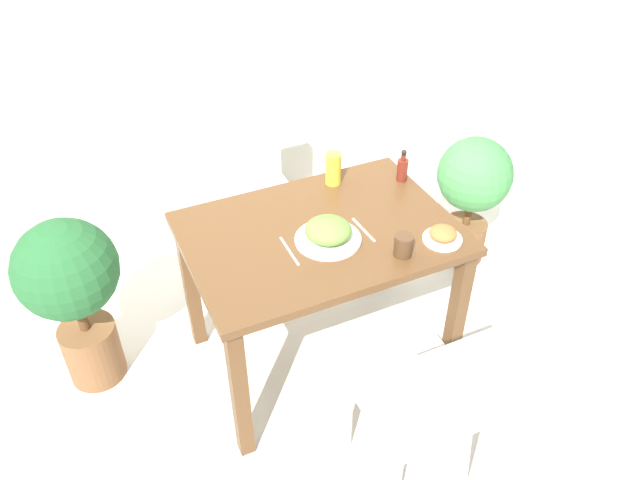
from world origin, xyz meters
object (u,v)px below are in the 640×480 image
(food_plate, at_px, (327,232))
(juice_glass, at_px, (333,169))
(potted_plant_left, at_px, (72,287))
(potted_plant_right, at_px, (473,187))
(chair_far, at_px, (252,185))
(sauce_bottle, at_px, (402,169))
(chair_near, at_px, (432,398))
(side_plate, at_px, (443,235))
(drink_cup, at_px, (403,245))

(food_plate, xyz_separation_m, juice_glass, (0.21, 0.37, 0.03))
(potted_plant_left, relative_size, potted_plant_right, 1.14)
(chair_far, height_order, potted_plant_right, chair_far)
(sauce_bottle, distance_m, potted_plant_left, 1.49)
(juice_glass, bearing_deg, potted_plant_right, 2.40)
(food_plate, height_order, potted_plant_left, potted_plant_left)
(food_plate, height_order, potted_plant_right, food_plate)
(chair_far, xyz_separation_m, potted_plant_left, (-0.94, -0.44, 0.02))
(chair_far, bearing_deg, chair_near, -86.29)
(chair_near, distance_m, chair_far, 1.52)
(chair_far, bearing_deg, potted_plant_left, -155.09)
(sauce_bottle, bearing_deg, juice_glass, 159.49)
(food_plate, distance_m, potted_plant_right, 1.15)
(chair_near, relative_size, side_plate, 5.77)
(chair_near, bearing_deg, sauce_bottle, -114.03)
(chair_far, relative_size, potted_plant_left, 1.08)
(drink_cup, xyz_separation_m, sauce_bottle, (0.27, 0.46, 0.01))
(food_plate, relative_size, sauce_bottle, 1.71)
(chair_far, relative_size, potted_plant_right, 1.23)
(side_plate, bearing_deg, sauce_bottle, 79.50)
(drink_cup, distance_m, juice_glass, 0.57)
(sauce_bottle, bearing_deg, drink_cup, -120.48)
(drink_cup, bearing_deg, food_plate, 138.37)
(chair_near, distance_m, potted_plant_right, 1.45)
(side_plate, xyz_separation_m, potted_plant_left, (-1.37, 0.59, -0.23))
(chair_near, relative_size, food_plate, 3.42)
(potted_plant_right, bearing_deg, food_plate, -158.76)
(juice_glass, relative_size, potted_plant_right, 0.20)
(potted_plant_left, bearing_deg, drink_cup, -26.84)
(chair_near, height_order, side_plate, chair_near)
(potted_plant_left, bearing_deg, side_plate, -23.28)
(side_plate, distance_m, sauce_bottle, 0.46)
(food_plate, distance_m, potted_plant_left, 1.07)
(side_plate, height_order, potted_plant_left, potted_plant_left)
(chair_near, relative_size, juice_glass, 6.12)
(chair_near, distance_m, sauce_bottle, 1.07)
(side_plate, bearing_deg, potted_plant_left, 156.72)
(drink_cup, distance_m, potted_plant_left, 1.35)
(drink_cup, relative_size, potted_plant_left, 0.11)
(potted_plant_left, bearing_deg, potted_plant_right, 0.05)
(food_plate, bearing_deg, potted_plant_right, 21.24)
(drink_cup, relative_size, potted_plant_right, 0.12)
(potted_plant_left, bearing_deg, chair_near, -46.21)
(food_plate, distance_m, side_plate, 0.45)
(side_plate, height_order, drink_cup, drink_cup)
(drink_cup, distance_m, sauce_bottle, 0.53)
(food_plate, height_order, juice_glass, juice_glass)
(potted_plant_left, bearing_deg, food_plate, -22.64)
(chair_far, bearing_deg, potted_plant_right, -22.28)
(side_plate, bearing_deg, juice_glass, 110.24)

